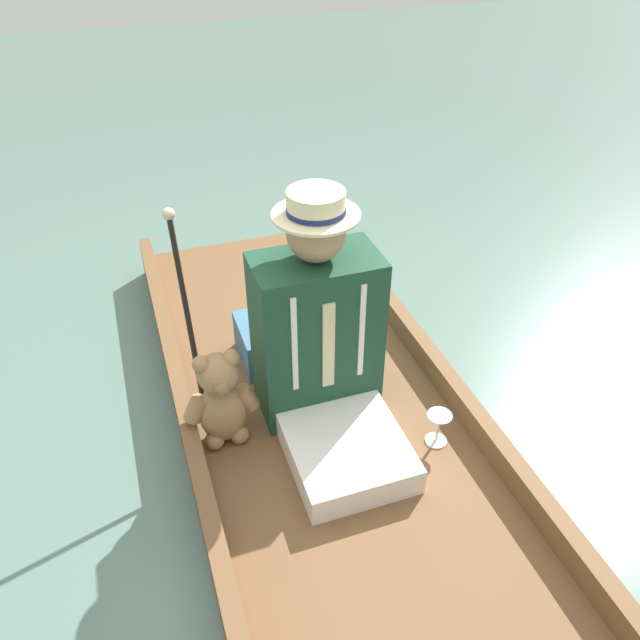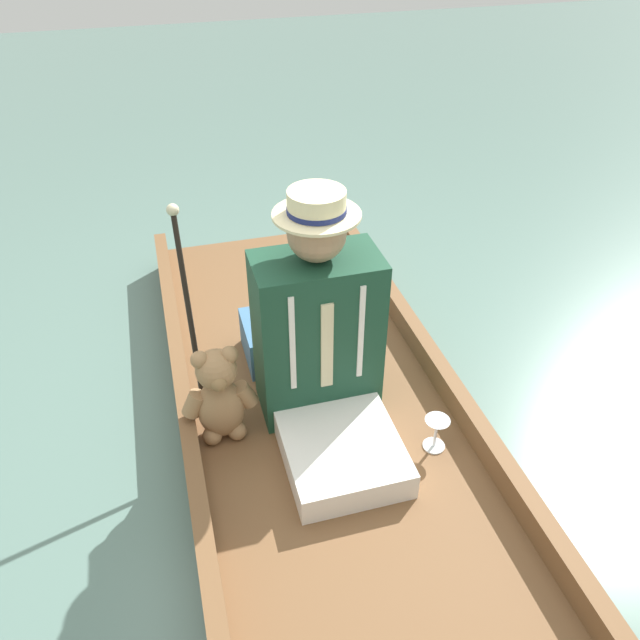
{
  "view_description": "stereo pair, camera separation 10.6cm",
  "coord_description": "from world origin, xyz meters",
  "px_view_note": "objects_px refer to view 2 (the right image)",
  "views": [
    {
      "loc": [
        0.58,
        1.71,
        1.85
      ],
      "look_at": [
        -0.0,
        0.02,
        0.53
      ],
      "focal_mm": 35.0,
      "sensor_mm": 36.0,
      "label": 1
    },
    {
      "loc": [
        0.48,
        1.74,
        1.85
      ],
      "look_at": [
        -0.0,
        0.02,
        0.53
      ],
      "focal_mm": 35.0,
      "sensor_mm": 36.0,
      "label": 2
    }
  ],
  "objects_px": {
    "seated_person": "(322,344)",
    "walking_cane": "(188,306)",
    "teddy_bear": "(220,396)",
    "wine_glass": "(437,427)"
  },
  "relations": [
    {
      "from": "teddy_bear",
      "to": "walking_cane",
      "type": "height_order",
      "value": "walking_cane"
    },
    {
      "from": "wine_glass",
      "to": "walking_cane",
      "type": "distance_m",
      "value": 0.99
    },
    {
      "from": "seated_person",
      "to": "wine_glass",
      "type": "height_order",
      "value": "seated_person"
    },
    {
      "from": "seated_person",
      "to": "teddy_bear",
      "type": "height_order",
      "value": "seated_person"
    },
    {
      "from": "teddy_bear",
      "to": "wine_glass",
      "type": "xyz_separation_m",
      "value": [
        -0.73,
        0.27,
        -0.09
      ]
    },
    {
      "from": "seated_person",
      "to": "walking_cane",
      "type": "height_order",
      "value": "seated_person"
    },
    {
      "from": "teddy_bear",
      "to": "walking_cane",
      "type": "bearing_deg",
      "value": -72.6
    },
    {
      "from": "wine_glass",
      "to": "walking_cane",
      "type": "height_order",
      "value": "walking_cane"
    },
    {
      "from": "wine_glass",
      "to": "walking_cane",
      "type": "bearing_deg",
      "value": -30.02
    },
    {
      "from": "seated_person",
      "to": "walking_cane",
      "type": "xyz_separation_m",
      "value": [
        0.44,
        -0.17,
        0.14
      ]
    }
  ]
}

